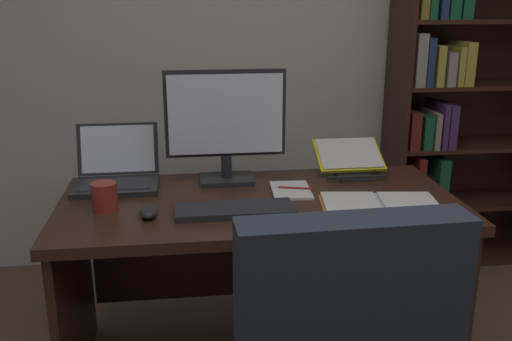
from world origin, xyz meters
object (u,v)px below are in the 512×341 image
Objects in this scene: bookshelf at (459,86)px; notepad at (291,190)px; open_binder at (382,208)px; laptop at (117,173)px; keyboard at (235,210)px; computer_mouse at (149,212)px; pen at (296,188)px; coffee_mug at (105,197)px; desk at (257,239)px; reading_stand_with_book at (350,158)px; monitor at (226,126)px.

bookshelf reaches higher than notepad.
bookshelf is at bearing 60.66° from open_binder.
laptop is 0.58m from keyboard.
bookshelf is 1.34m from notepad.
pen is (0.56, 0.21, -0.01)m from computer_mouse.
desk is at bearing 11.41° from coffee_mug.
bookshelf is 19.27× the size of computer_mouse.
keyboard is 0.30m from computer_mouse.
coffee_mug is (-1.00, -0.33, -0.01)m from reading_stand_with_book.
keyboard is 1.46× the size of reading_stand_with_book.
pen is at bearing 38.13° from keyboard.
bookshelf reaches higher than coffee_mug.
notepad is (0.69, -0.17, -0.05)m from laptop.
pen is at bearing 9.09° from coffee_mug.
notepad is at bearing 145.23° from open_binder.
desk is 14.46× the size of computer_mouse.
reading_stand_with_book is (-0.75, -0.57, -0.22)m from bookshelf.
pen is (0.71, -0.17, -0.04)m from laptop.
computer_mouse reaches higher than open_binder.
pen reaches higher than notepad.
notepad is at bearing 9.35° from coffee_mug.
keyboard is 0.47m from coffee_mug.
keyboard is at bearing -178.21° from open_binder.
keyboard reaches higher than notepad.
laptop is 1.58× the size of notepad.
notepad is at bearing -33.66° from monitor.
notepad is 1.50× the size of pen.
reading_stand_with_book reaches higher than open_binder.
pen is (-0.26, 0.26, 0.00)m from open_binder.
laptop is at bearing -160.52° from bookshelf.
computer_mouse is at bearing -129.26° from monitor.
monitor is at bearing 50.74° from computer_mouse.
monitor is at bearing -174.38° from reading_stand_with_book.
monitor reaches higher than notepad.
open_binder is at bearing -23.43° from laptop.
laptop reaches higher than reading_stand_with_book.
pen is (0.26, 0.21, 0.00)m from keyboard.
monitor is 0.38m from pen.
monitor is 0.43m from keyboard.
bookshelf is at bearing 25.56° from monitor.
coffee_mug is (-0.46, -0.28, -0.18)m from monitor.
bookshelf is 6.97× the size of reading_stand_with_book.
reading_stand_with_book is at bearing 2.86° from laptop.
keyboard is (-0.00, -0.37, -0.22)m from monitor.
pen is at bearing -142.36° from reading_stand_with_book.
open_binder is 0.38m from notepad.
pen is at bearing 0.00° from notepad.
desk is 3.58× the size of keyboard.
laptop is 0.79× the size of keyboard.
laptop reaches higher than pen.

